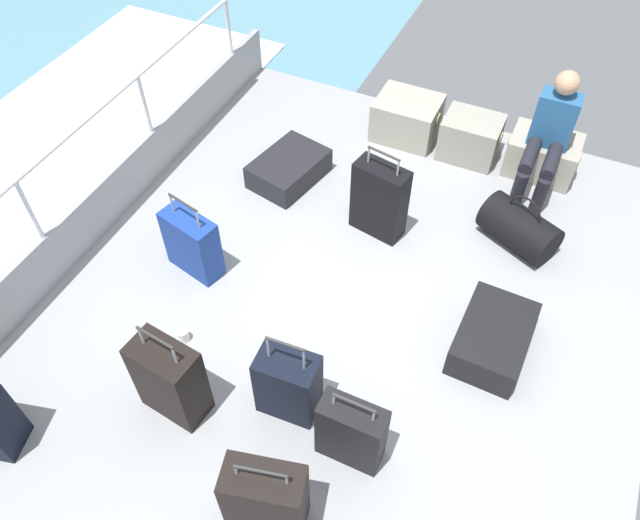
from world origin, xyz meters
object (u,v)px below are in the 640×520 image
Objects in this scene: cargo_crate_0 at (407,118)px; suitcase_4 at (351,432)px; suitcase_1 at (288,384)px; cargo_crate_1 at (470,138)px; passenger_seated at (550,133)px; suitcase_2 at (493,338)px; suitcase_0 at (170,380)px; suitcase_5 at (266,499)px; duffel_bag at (519,228)px; paper_cup at (183,335)px; suitcase_6 at (379,200)px; suitcase_3 at (289,169)px; cargo_crate_2 at (542,155)px; suitcase_7 at (192,244)px.

cargo_crate_0 is 3.31m from suitcase_4.
suitcase_4 is (0.50, -0.13, 0.00)m from suitcase_1.
suitcase_1 is (-0.35, -3.04, 0.07)m from cargo_crate_1.
suitcase_2 is at bearing -87.00° from passenger_seated.
suitcase_0 reaches higher than suitcase_1.
suitcase_5 is 2.94m from duffel_bag.
suitcase_1 is 7.55× the size of paper_cup.
passenger_seated is at bearing 80.49° from suitcase_4.
suitcase_3 is at bearing 165.05° from suitcase_6.
suitcase_2 is 0.93× the size of suitcase_3.
passenger_seated is 1.52× the size of duffel_bag.
suitcase_1 is (-1.01, -2.91, -0.28)m from passenger_seated.
suitcase_0 is 8.16× the size of paper_cup.
cargo_crate_0 is 6.26× the size of paper_cup.
suitcase_4 is 0.94× the size of duffel_bag.
cargo_crate_1 is 2.17m from suitcase_2.
suitcase_6 is at bearing 96.63° from suitcase_5.
cargo_crate_0 is at bearing 54.52° from suitcase_3.
suitcase_3 is (-1.38, -1.01, -0.09)m from cargo_crate_1.
duffel_bag is (0.68, -0.93, -0.03)m from cargo_crate_1.
suitcase_5 is at bearing -115.66° from suitcase_4.
suitcase_6 is at bearing 146.78° from suitcase_2.
suitcase_6 reaches higher than suitcase_3.
suitcase_3 is (-2.14, 1.03, -0.02)m from suitcase_2.
cargo_crate_2 is 3.27m from suitcase_4.
suitcase_0 reaches higher than cargo_crate_1.
paper_cup is (-1.43, 0.28, -0.23)m from suitcase_4.
suitcase_0 is 1.13× the size of suitcase_7.
suitcase_5 is at bearing -65.56° from suitcase_3.
suitcase_7 reaches higher than paper_cup.
suitcase_3 is 1.02m from suitcase_6.
paper_cup is at bearing -113.96° from cargo_crate_1.
cargo_crate_0 is 3.09m from suitcase_1.
suitcase_4 is at bearing -103.31° from duffel_bag.
paper_cup is at bearing -102.51° from cargo_crate_0.
cargo_crate_1 is 3.18m from suitcase_4.
suitcase_1 reaches higher than suitcase_7.
suitcase_1 is 0.92× the size of suitcase_6.
suitcase_1 reaches higher than suitcase_5.
suitcase_3 is at bearing 92.81° from paper_cup.
cargo_crate_1 reaches higher than paper_cup.
suitcase_7 reaches higher than suitcase_2.
suitcase_0 reaches higher than cargo_crate_2.
suitcase_7 reaches higher than suitcase_3.
suitcase_6 reaches higher than suitcase_4.
suitcase_1 is at bearing -87.75° from suitcase_6.
cargo_crate_1 is at bearing 87.99° from suitcase_5.
paper_cup is at bearing -117.93° from suitcase_6.
suitcase_7 is at bearing -98.82° from suitcase_3.
suitcase_1 is at bearing 164.97° from suitcase_4.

